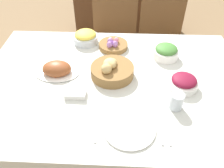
# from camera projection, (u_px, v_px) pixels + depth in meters

# --- Properties ---
(ground_plane) EXTENTS (12.00, 12.00, 0.00)m
(ground_plane) POSITION_uv_depth(u_px,v_px,m) (113.00, 150.00, 1.90)
(ground_plane) COLOR #937551
(dining_table) EXTENTS (1.60, 1.11, 0.74)m
(dining_table) POSITION_uv_depth(u_px,v_px,m) (113.00, 120.00, 1.65)
(dining_table) COLOR silver
(dining_table) RESTS_ON ground
(chair_far_right) EXTENTS (0.46, 0.46, 0.94)m
(chair_far_right) POSITION_uv_depth(u_px,v_px,m) (163.00, 36.00, 2.23)
(chair_far_right) COLOR brown
(chair_far_right) RESTS_ON ground
(chair_far_center) EXTENTS (0.42, 0.42, 0.94)m
(chair_far_center) POSITION_uv_depth(u_px,v_px,m) (114.00, 35.00, 2.25)
(chair_far_center) COLOR brown
(chair_far_center) RESTS_ON ground
(bread_basket) EXTENTS (0.26, 0.26, 0.12)m
(bread_basket) POSITION_uv_depth(u_px,v_px,m) (112.00, 70.00, 1.41)
(bread_basket) COLOR olive
(bread_basket) RESTS_ON dining_table
(egg_basket) EXTENTS (0.20, 0.20, 0.08)m
(egg_basket) POSITION_uv_depth(u_px,v_px,m) (113.00, 45.00, 1.65)
(egg_basket) COLOR olive
(egg_basket) RESTS_ON dining_table
(ham_platter) EXTENTS (0.27, 0.19, 0.09)m
(ham_platter) POSITION_uv_depth(u_px,v_px,m) (57.00, 70.00, 1.44)
(ham_platter) COLOR white
(ham_platter) RESTS_ON dining_table
(pineapple_bowl) EXTENTS (0.18, 0.18, 0.09)m
(pineapple_bowl) POSITION_uv_depth(u_px,v_px,m) (86.00, 37.00, 1.70)
(pineapple_bowl) COLOR silver
(pineapple_bowl) RESTS_ON dining_table
(beet_salad_bowl) EXTENTS (0.17, 0.17, 0.08)m
(beet_salad_bowl) POSITION_uv_depth(u_px,v_px,m) (184.00, 82.00, 1.33)
(beet_salad_bowl) COLOR white
(beet_salad_bowl) RESTS_ON dining_table
(green_salad_bowl) EXTENTS (0.17, 0.17, 0.09)m
(green_salad_bowl) POSITION_uv_depth(u_px,v_px,m) (166.00, 52.00, 1.55)
(green_salad_bowl) COLOR white
(green_salad_bowl) RESTS_ON dining_table
(dinner_plate) EXTENTS (0.25, 0.25, 0.01)m
(dinner_plate) POSITION_uv_depth(u_px,v_px,m) (129.00, 128.00, 1.13)
(dinner_plate) COLOR white
(dinner_plate) RESTS_ON dining_table
(fork) EXTENTS (0.02, 0.18, 0.00)m
(fork) POSITION_uv_depth(u_px,v_px,m) (98.00, 127.00, 1.14)
(fork) COLOR #B7B7BC
(fork) RESTS_ON dining_table
(knife) EXTENTS (0.02, 0.18, 0.00)m
(knife) POSITION_uv_depth(u_px,v_px,m) (161.00, 130.00, 1.13)
(knife) COLOR #B7B7BC
(knife) RESTS_ON dining_table
(spoon) EXTENTS (0.02, 0.18, 0.00)m
(spoon) POSITION_uv_depth(u_px,v_px,m) (167.00, 130.00, 1.13)
(spoon) COLOR #B7B7BC
(spoon) RESTS_ON dining_table
(drinking_cup) EXTENTS (0.07, 0.07, 0.09)m
(drinking_cup) POSITION_uv_depth(u_px,v_px,m) (177.00, 101.00, 1.21)
(drinking_cup) COLOR silver
(drinking_cup) RESTS_ON dining_table
(butter_dish) EXTENTS (0.11, 0.07, 0.03)m
(butter_dish) POSITION_uv_depth(u_px,v_px,m) (75.00, 94.00, 1.29)
(butter_dish) COLOR white
(butter_dish) RESTS_ON dining_table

